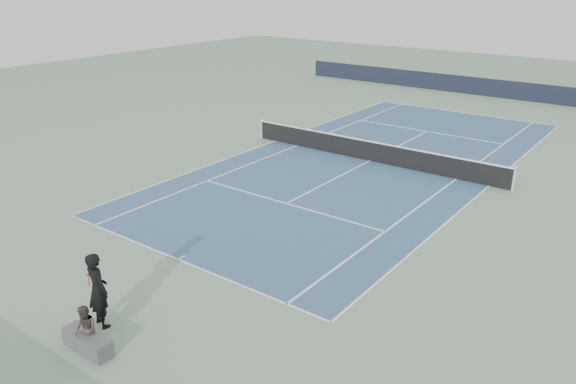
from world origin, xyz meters
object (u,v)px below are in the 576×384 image
Objects in this scene: tennis_ball at (75,322)px; tennis_player at (98,290)px; tennis_net at (370,151)px; spectator_bench at (87,336)px.

tennis_player is at bearing 32.78° from tennis_ball.
tennis_player is (1.00, -15.29, 0.47)m from tennis_net.
tennis_player is 31.27× the size of tennis_ball.
tennis_player is 1.17m from spectator_bench.
tennis_net is 9.08× the size of spectator_bench.
tennis_player is 1.38× the size of spectator_bench.
tennis_net is at bearing 93.74° from tennis_player.
tennis_ball is at bearing -147.22° from tennis_player.
tennis_net is 6.60× the size of tennis_player.
tennis_player reaches higher than tennis_net.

